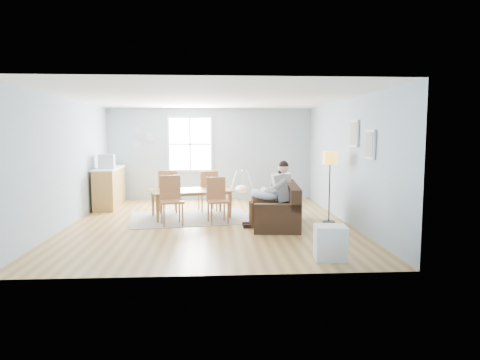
{
  "coord_description": "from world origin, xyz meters",
  "views": [
    {
      "loc": [
        0.1,
        -9.22,
        1.93
      ],
      "look_at": [
        0.63,
        -0.49,
        1.0
      ],
      "focal_mm": 32.0,
      "sensor_mm": 36.0,
      "label": 1
    }
  ],
  "objects": [
    {
      "name": "beige_pillow",
      "position": [
        1.76,
        0.41,
        0.79
      ],
      "size": [
        0.2,
        0.54,
        0.52
      ],
      "primitive_type": "cube",
      "rotation": [
        0.0,
        0.0,
        -0.1
      ],
      "color": "tan",
      "rests_on": "sofa"
    },
    {
      "name": "floor_lamp",
      "position": [
        2.62,
        -0.06,
        1.29
      ],
      "size": [
        0.31,
        0.31,
        1.56
      ],
      "color": "black",
      "rests_on": "room"
    },
    {
      "name": "green_throw",
      "position": [
        1.47,
        0.59,
        0.55
      ],
      "size": [
        1.02,
        0.86,
        0.04
      ],
      "primitive_type": "cube",
      "rotation": [
        0.0,
        0.0,
        -0.05
      ],
      "color": "#124F1F",
      "rests_on": "sofa"
    },
    {
      "name": "dining_table",
      "position": [
        -0.44,
        0.68,
        0.32
      ],
      "size": [
        2.04,
        1.46,
        0.65
      ],
      "primitive_type": "imported",
      "rotation": [
        0.0,
        0.0,
        0.26
      ],
      "color": "olive",
      "rests_on": "rug"
    },
    {
      "name": "chair_ne",
      "position": [
        -0.05,
        1.44,
        0.6
      ],
      "size": [
        0.57,
        0.57,
        1.03
      ],
      "color": "#975634",
      "rests_on": "rug"
    },
    {
      "name": "chair_sw",
      "position": [
        -0.83,
        -0.07,
        0.61
      ],
      "size": [
        0.58,
        0.58,
        1.06
      ],
      "color": "#975634",
      "rests_on": "rug"
    },
    {
      "name": "infant",
      "position": [
        1.16,
        -0.37,
        0.76
      ],
      "size": [
        0.16,
        0.39,
        0.14
      ],
      "color": "silver",
      "rests_on": "nursing_pillow"
    },
    {
      "name": "rug",
      "position": [
        -0.44,
        0.68,
        0.01
      ],
      "size": [
        3.07,
        2.52,
        0.01
      ],
      "primitive_type": "cube",
      "rotation": [
        0.0,
        0.0,
        0.16
      ],
      "color": "gray",
      "rests_on": "room"
    },
    {
      "name": "counter",
      "position": [
        -2.7,
        2.34,
        0.54
      ],
      "size": [
        0.63,
        1.92,
        1.06
      ],
      "color": "olive",
      "rests_on": "room"
    },
    {
      "name": "sofa",
      "position": [
        1.49,
        -0.13,
        0.31
      ],
      "size": [
        1.13,
        2.23,
        0.87
      ],
      "color": "black",
      "rests_on": "room"
    },
    {
      "name": "monitor",
      "position": [
        -2.67,
        1.98,
        1.24
      ],
      "size": [
        0.41,
        0.39,
        0.36
      ],
      "color": "#B0B0B5",
      "rests_on": "counter"
    },
    {
      "name": "wall_plates",
      "position": [
        -2.0,
        3.47,
        1.83
      ],
      "size": [
        0.67,
        0.02,
        0.66
      ],
      "color": "#8BA2A7",
      "rests_on": "room"
    },
    {
      "name": "toddler",
      "position": [
        1.43,
        0.08,
        0.73
      ],
      "size": [
        0.54,
        0.27,
        0.85
      ],
      "color": "silver",
      "rests_on": "sofa"
    },
    {
      "name": "baby_swing",
      "position": [
        0.89,
        2.81,
        0.41
      ],
      "size": [
        0.92,
        0.94,
        0.92
      ],
      "color": "#B0B0B5",
      "rests_on": "room"
    },
    {
      "name": "storage_cube",
      "position": [
        1.88,
        -2.83,
        0.26
      ],
      "size": [
        0.52,
        0.47,
        0.53
      ],
      "color": "white",
      "rests_on": "room"
    },
    {
      "name": "chair_se",
      "position": [
        0.16,
        0.09,
        0.57
      ],
      "size": [
        0.53,
        0.53,
        1.0
      ],
      "color": "#975634",
      "rests_on": "rug"
    },
    {
      "name": "father",
      "position": [
        1.32,
        -0.42,
        0.74
      ],
      "size": [
        0.97,
        0.45,
        1.39
      ],
      "color": "gray",
      "rests_on": "sofa"
    },
    {
      "name": "chair_nw",
      "position": [
        -1.04,
        1.27,
        0.62
      ],
      "size": [
        0.55,
        0.55,
        1.07
      ],
      "color": "#975634",
      "rests_on": "rug"
    },
    {
      "name": "nursing_pillow",
      "position": [
        1.16,
        -0.41,
        0.68
      ],
      "size": [
        0.61,
        0.59,
        0.24
      ],
      "primitive_type": "torus",
      "rotation": [
        0.0,
        0.14,
        0.0
      ],
      "color": "silver",
      "rests_on": "father"
    },
    {
      "name": "pictures",
      "position": [
        2.97,
        -1.05,
        1.85
      ],
      "size": [
        0.05,
        1.34,
        0.74
      ],
      "color": "silver",
      "rests_on": "room"
    },
    {
      "name": "room",
      "position": [
        0.0,
        0.0,
        2.42
      ],
      "size": [
        8.4,
        9.4,
        3.9
      ],
      "color": "olive"
    },
    {
      "name": "window",
      "position": [
        -0.6,
        3.46,
        1.65
      ],
      "size": [
        1.32,
        0.08,
        1.62
      ],
      "color": "silver",
      "rests_on": "room"
    }
  ]
}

